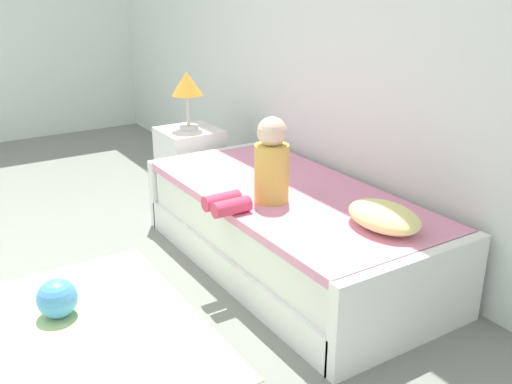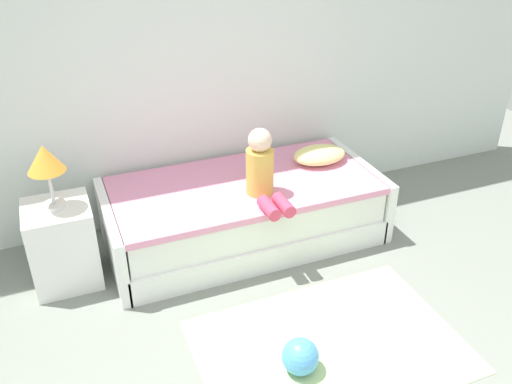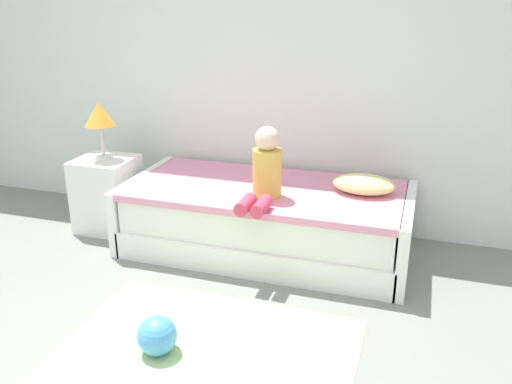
# 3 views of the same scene
# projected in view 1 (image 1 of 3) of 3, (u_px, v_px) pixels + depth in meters

# --- Properties ---
(wall_rear) EXTENTS (7.20, 0.10, 2.90)m
(wall_rear) POSITION_uv_depth(u_px,v_px,m) (323.00, 21.00, 3.89)
(wall_rear) COLOR silver
(wall_rear) RESTS_ON ground
(bed) EXTENTS (2.11, 1.00, 0.50)m
(bed) POSITION_uv_depth(u_px,v_px,m) (290.00, 230.00, 3.62)
(bed) COLOR white
(bed) RESTS_ON ground
(nightstand) EXTENTS (0.44, 0.44, 0.60)m
(nightstand) POSITION_uv_depth(u_px,v_px,m) (190.00, 165.00, 4.66)
(nightstand) COLOR white
(nightstand) RESTS_ON ground
(table_lamp) EXTENTS (0.24, 0.24, 0.45)m
(table_lamp) POSITION_uv_depth(u_px,v_px,m) (187.00, 86.00, 4.43)
(table_lamp) COLOR silver
(table_lamp) RESTS_ON nightstand
(child_figure) EXTENTS (0.20, 0.51, 0.50)m
(child_figure) POSITION_uv_depth(u_px,v_px,m) (265.00, 169.00, 3.30)
(child_figure) COLOR gold
(child_figure) RESTS_ON bed
(pillow) EXTENTS (0.44, 0.30, 0.13)m
(pillow) POSITION_uv_depth(u_px,v_px,m) (384.00, 216.00, 3.01)
(pillow) COLOR #F2E58C
(pillow) RESTS_ON bed
(toy_ball) EXTENTS (0.22, 0.22, 0.22)m
(toy_ball) POSITION_uv_depth(u_px,v_px,m) (57.00, 298.00, 3.12)
(toy_ball) COLOR #4C99E5
(toy_ball) RESTS_ON ground
(area_rug) EXTENTS (1.60, 1.10, 0.01)m
(area_rug) POSITION_uv_depth(u_px,v_px,m) (92.00, 332.00, 3.01)
(area_rug) COLOR #B2D189
(area_rug) RESTS_ON ground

